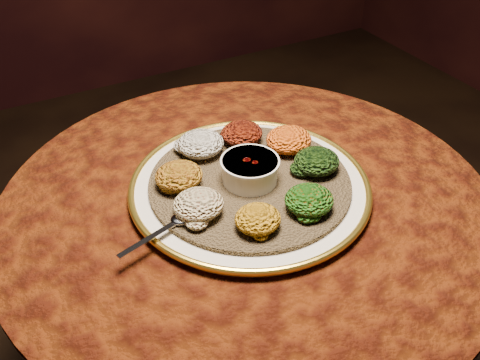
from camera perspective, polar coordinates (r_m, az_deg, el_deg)
name	(u,v)px	position (r m, az deg, el deg)	size (l,w,h in m)	color
table	(246,260)	(1.16, 0.70, -8.58)	(0.96, 0.96, 0.73)	black
platter	(250,187)	(1.04, 1.04, -0.70)	(0.55, 0.55, 0.02)	beige
injera	(250,182)	(1.03, 1.05, -0.23)	(0.39, 0.39, 0.01)	brown
stew_bowl	(250,169)	(1.01, 1.07, 1.21)	(0.11, 0.11, 0.05)	white
spoon	(179,220)	(0.94, -6.55, -4.30)	(0.16, 0.06, 0.01)	silver
portion_ayib	(201,144)	(1.09, -4.21, 3.87)	(0.10, 0.09, 0.05)	silver
portion_kitfo	(242,133)	(1.13, 0.19, 5.00)	(0.09, 0.08, 0.04)	black
portion_tikil	(289,140)	(1.11, 5.22, 4.31)	(0.10, 0.09, 0.05)	#B15F0E
portion_gomen	(317,161)	(1.05, 8.18, 2.00)	(0.09, 0.09, 0.04)	black
portion_mixveg	(309,200)	(0.96, 7.38, -2.13)	(0.09, 0.08, 0.04)	#943709
portion_kik	(258,219)	(0.91, 1.91, -4.18)	(0.08, 0.08, 0.04)	#AD730F
portion_timatim	(199,204)	(0.94, -4.45, -2.62)	(0.09, 0.09, 0.04)	maroon
portion_shiro	(179,176)	(1.01, -6.54, 0.44)	(0.09, 0.09, 0.04)	#946511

